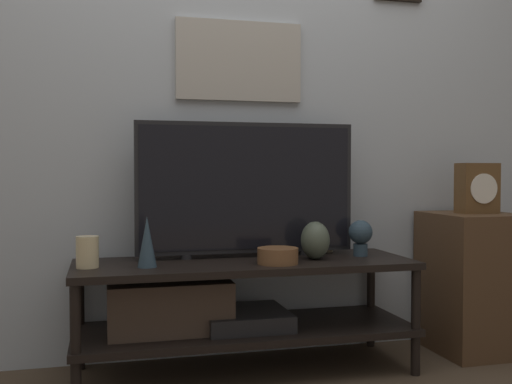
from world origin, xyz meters
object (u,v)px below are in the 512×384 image
Objects in this scene: mantel_clock at (477,188)px; vase_slim_bronze at (147,242)px; television at (247,188)px; vase_wide_bowl at (278,256)px; candle_jar at (87,252)px; vase_tall_ceramic at (322,225)px; decorative_bust at (361,235)px; vase_urn_stoneware at (315,240)px.

vase_slim_bronze is at bearing -176.75° from mantel_clock.
mantel_clock is (1.57, 0.09, 0.20)m from vase_slim_bronze.
vase_wide_bowl is (0.08, -0.22, -0.28)m from television.
candle_jar reaches higher than vase_wide_bowl.
vase_slim_bronze is (-0.46, -0.18, -0.21)m from television.
mantel_clock is (0.72, -0.19, 0.18)m from vase_tall_ceramic.
television is 6.06× the size of decorative_bust.
vase_urn_stoneware is 1.01× the size of decorative_bust.
mantel_clock reaches higher than vase_tall_ceramic.
candle_jar is (-0.96, 0.01, -0.02)m from vase_urn_stoneware.
vase_urn_stoneware is 1.31× the size of candle_jar.
vase_tall_ceramic is at bearing 45.33° from vase_wide_bowl.
mantel_clock reaches higher than decorative_bust.
vase_urn_stoneware reaches higher than vase_wide_bowl.
decorative_bust is (1.20, 0.04, 0.03)m from candle_jar.
television is 0.38m from vase_urn_stoneware.
decorative_bust is (0.43, 0.13, 0.06)m from vase_wide_bowl.
vase_slim_bronze is at bearing -10.97° from candle_jar.
vase_tall_ceramic is at bearing 62.95° from vase_urn_stoneware.
television is 0.74m from candle_jar.
candle_jar is at bearing 173.40° from vase_wide_bowl.
vase_tall_ceramic is (0.40, 0.10, -0.19)m from television.
vase_urn_stoneware is at bearing -117.05° from vase_tall_ceramic.
mantel_clock is (0.84, 0.05, 0.22)m from vase_urn_stoneware.
vase_slim_bronze is at bearing 175.33° from vase_wide_bowl.
mantel_clock reaches higher than vase_urn_stoneware.
vase_slim_bronze is (-0.85, -0.28, -0.02)m from vase_tall_ceramic.
vase_tall_ceramic reaches higher than vase_urn_stoneware.
candle_jar is (-1.08, -0.23, -0.06)m from vase_tall_ceramic.
television reaches higher than decorative_bust.
vase_urn_stoneware is (0.73, 0.04, -0.02)m from vase_slim_bronze.
vase_wide_bowl is (0.53, -0.04, -0.07)m from vase_slim_bronze.
vase_slim_bronze is at bearing -175.15° from decorative_bust.
vase_wide_bowl is 1.36× the size of candle_jar.
television is at bearing 10.98° from candle_jar.
vase_wide_bowl is 1.04× the size of vase_urn_stoneware.
decorative_bust is (0.23, 0.04, 0.01)m from vase_urn_stoneware.
television is 7.83× the size of candle_jar.
mantel_clock is (1.12, -0.09, -0.01)m from television.
mantel_clock is at bearing -4.56° from television.
vase_wide_bowl is 1.05× the size of decorative_bust.
television is at bearing 109.56° from vase_wide_bowl.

